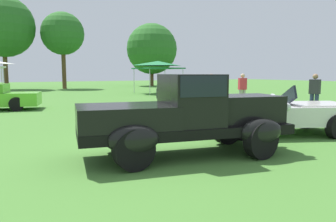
{
  "coord_description": "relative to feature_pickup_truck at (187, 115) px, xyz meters",
  "views": [
    {
      "loc": [
        -3.21,
        -5.87,
        1.73
      ],
      "look_at": [
        0.6,
        0.83,
        0.81
      ],
      "focal_mm": 34.1,
      "sensor_mm": 36.0,
      "label": 1
    }
  ],
  "objects": [
    {
      "name": "spectator_by_row",
      "position": [
        8.07,
        7.09,
        0.05
      ],
      "size": [
        0.45,
        0.35,
        1.69
      ],
      "color": "#9E998E",
      "rests_on": "ground_plane"
    },
    {
      "name": "ground_plane",
      "position": [
        -0.38,
        0.34,
        -0.87
      ],
      "size": [
        120.0,
        120.0,
        0.0
      ],
      "primitive_type": "plane",
      "color": "#42752D"
    },
    {
      "name": "treeline_mid_left",
      "position": [
        -1.78,
        31.83,
        5.58
      ],
      "size": [
        6.26,
        6.26,
        9.59
      ],
      "color": "brown",
      "rests_on": "ground_plane"
    },
    {
      "name": "neighbor_convertible",
      "position": [
        3.64,
        0.7,
        -0.29
      ],
      "size": [
        4.54,
        3.29,
        1.4
      ],
      "color": "silver",
      "rests_on": "ground_plane"
    },
    {
      "name": "treeline_center",
      "position": [
        3.84,
        30.52,
        5.03
      ],
      "size": [
        4.57,
        4.57,
        8.22
      ],
      "color": "brown",
      "rests_on": "ground_plane"
    },
    {
      "name": "feature_pickup_truck",
      "position": [
        0.0,
        0.0,
        0.0
      ],
      "size": [
        4.58,
        2.49,
        1.7
      ],
      "color": "black",
      "rests_on": "ground_plane"
    },
    {
      "name": "spectator_between_cars",
      "position": [
        8.22,
        2.94,
        0.05
      ],
      "size": [
        0.33,
        0.45,
        1.69
      ],
      "color": "#283351",
      "rests_on": "ground_plane"
    },
    {
      "name": "spectator_near_truck",
      "position": [
        5.03,
        5.79,
        0.05
      ],
      "size": [
        0.46,
        0.38,
        1.69
      ],
      "color": "#283351",
      "rests_on": "ground_plane"
    },
    {
      "name": "show_car_charcoal",
      "position": [
        7.4,
        10.88,
        -0.27
      ],
      "size": [
        4.36,
        2.26,
        1.22
      ],
      "color": "#28282D",
      "rests_on": "ground_plane"
    },
    {
      "name": "treeline_mid_right",
      "position": [
        15.64,
        32.65,
        3.99
      ],
      "size": [
        6.62,
        6.62,
        8.17
      ],
      "color": "brown",
      "rests_on": "ground_plane"
    },
    {
      "name": "canopy_tent_right_field",
      "position": [
        8.9,
        18.16,
        1.56
      ],
      "size": [
        3.36,
        3.36,
        2.71
      ],
      "color": "#B7B7BC",
      "rests_on": "ground_plane"
    }
  ]
}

